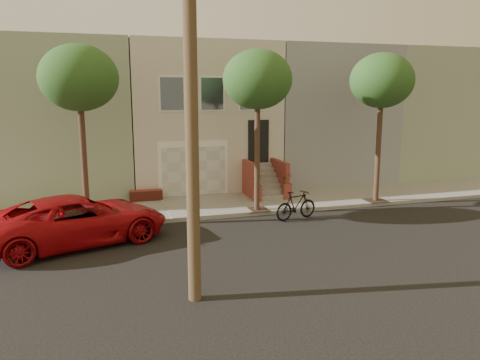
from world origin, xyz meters
name	(u,v)px	position (x,y,z in m)	size (l,w,h in m)	color
ground	(267,245)	(0.00, 0.00, 0.00)	(90.00, 90.00, 0.00)	black
sidewalk	(224,205)	(0.00, 5.35, 0.07)	(40.00, 3.70, 0.15)	gray
house_row	(195,115)	(0.00, 11.19, 3.64)	(33.10, 11.70, 7.00)	#B9B39E
tree_left	(79,79)	(-5.50, 3.90, 5.26)	(2.70, 2.57, 6.30)	#2D2116
tree_mid	(258,80)	(1.00, 3.90, 5.26)	(2.70, 2.57, 6.30)	#2D2116
tree_right	(382,81)	(6.50, 3.90, 5.26)	(2.70, 2.57, 6.30)	#2D2116
pickup_truck	(78,220)	(-5.74, 1.95, 0.79)	(2.61, 5.67, 1.58)	#A70B11
motorcycle	(296,205)	(2.14, 2.59, 0.56)	(0.52, 1.85, 1.11)	black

